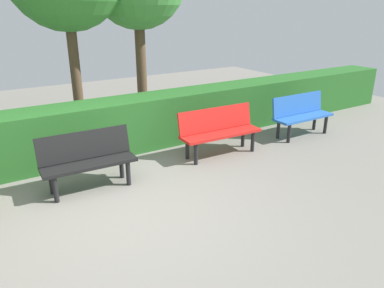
# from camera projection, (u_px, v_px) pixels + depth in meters

# --- Properties ---
(ground_plane) EXTENTS (18.43, 18.43, 0.00)m
(ground_plane) POSITION_uv_depth(u_px,v_px,m) (125.00, 210.00, 5.01)
(ground_plane) COLOR gray
(bench_blue) EXTENTS (1.41, 0.46, 0.86)m
(bench_blue) POSITION_uv_depth(u_px,v_px,m) (301.00, 113.00, 7.79)
(bench_blue) COLOR blue
(bench_blue) RESTS_ON ground_plane
(bench_red) EXTENTS (1.57, 0.52, 0.86)m
(bench_red) POSITION_uv_depth(u_px,v_px,m) (219.00, 129.00, 6.77)
(bench_red) COLOR red
(bench_red) RESTS_ON ground_plane
(bench_black) EXTENTS (1.39, 0.52, 0.86)m
(bench_black) POSITION_uv_depth(u_px,v_px,m) (87.00, 158.00, 5.49)
(bench_black) COLOR black
(bench_black) RESTS_ON ground_plane
(hedge_row) EXTENTS (14.43, 0.78, 0.98)m
(hedge_row) POSITION_uv_depth(u_px,v_px,m) (129.00, 124.00, 7.04)
(hedge_row) COLOR #266023
(hedge_row) RESTS_ON ground_plane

